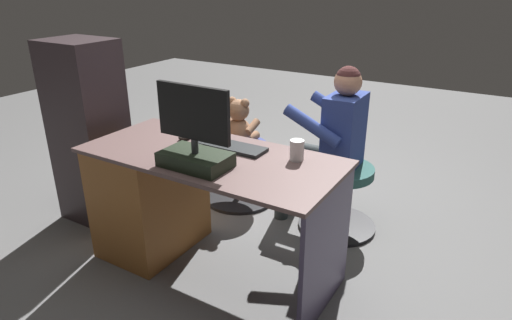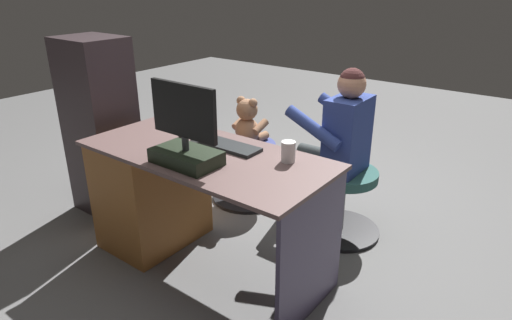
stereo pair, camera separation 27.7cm
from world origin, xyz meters
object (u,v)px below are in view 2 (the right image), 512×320
Objects in this scene: tv_remote at (188,144)px; desk at (162,190)px; monitor at (185,141)px; visitor_chair at (342,197)px; person at (333,139)px; computer_mouse at (185,134)px; office_chair_teddy at (247,168)px; keyboard at (226,145)px; cup at (288,152)px; teddy_bear at (248,123)px.

desk is at bearing 36.56° from tv_remote.
monitor reaches higher than visitor_chair.
computer_mouse is at bearing 48.41° from person.
office_chair_teddy is (-0.03, -0.82, -0.13)m from desk.
monitor reaches higher than office_chair_teddy.
office_chair_teddy is 1.03× the size of visitor_chair.
office_chair_teddy is (0.40, -0.69, -0.49)m from keyboard.
visitor_chair is (-0.72, -0.70, -0.48)m from computer_mouse.
cup reaches higher than office_chair_teddy.
tv_remote is at bearing 52.82° from visitor_chair.
desk is 1.18m from visitor_chair.
monitor reaches higher than desk.
visitor_chair is at bearing 179.33° from office_chair_teddy.
teddy_bear reaches higher than keyboard.
cup is 1.16m from office_chair_teddy.
keyboard is at bearing -162.71° from desk.
keyboard is 4.38× the size of computer_mouse.
teddy_bear is 0.32× the size of person.
monitor is 1.22m from office_chair_teddy.
teddy_bear is (-0.03, -0.84, 0.23)m from desk.
monitor reaches higher than tv_remote.
keyboard is at bearing 119.75° from office_chair_teddy.
visitor_chair is (-0.84, -0.82, -0.12)m from desk.
tv_remote is (0.58, 0.15, -0.05)m from cup.
tv_remote is at bearing -46.60° from monitor.
computer_mouse is at bearing -42.80° from monitor.
desk is at bearing 47.59° from person.
person is at bearing -108.30° from monitor.
desk is 3.44× the size of monitor.
teddy_bear reaches higher than office_chair_teddy.
keyboard is 0.82m from teddy_bear.
cup is at bearing 140.31° from office_chair_teddy.
teddy_bear is at bearing -44.37° from tv_remote.
office_chair_teddy is 0.81m from visitor_chair.
person is at bearing -0.67° from visitor_chair.
office_chair_teddy is 0.49× the size of person.
person is at bearing -132.41° from desk.
monitor reaches higher than keyboard.
person reaches higher than desk.
desk is 1.29× the size of person.
cup is at bearing 88.25° from visitor_chair.
cup reaches higher than keyboard.
monitor is at bearing 89.03° from keyboard.
monitor is 1.00× the size of keyboard.
computer_mouse is 0.87m from office_chair_teddy.
person reaches higher than cup.
computer_mouse is (-0.12, -0.11, 0.36)m from desk.
office_chair_teddy is 1.54× the size of teddy_bear.
visitor_chair is at bearing -135.68° from computer_mouse.
cup is at bearing -140.05° from monitor.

